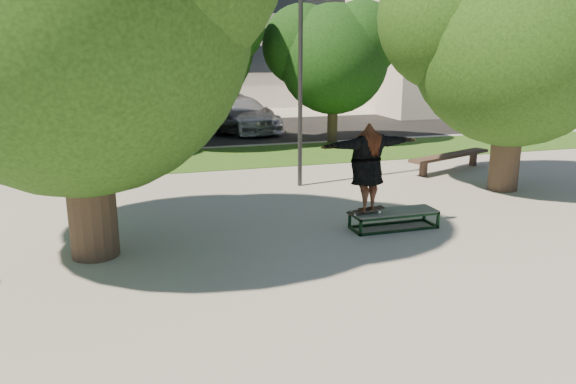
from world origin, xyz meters
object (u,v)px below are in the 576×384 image
object	(u,v)px
lamppost	(300,68)
bench	(450,157)
grind_box	(394,219)
car_silver_b	(241,114)
car_grey	(230,112)
car_dark	(185,116)
tree_right	(512,29)

from	to	relation	value
lamppost	bench	size ratio (longest dim) A/B	1.86
grind_box	car_silver_b	world-z (taller)	car_silver_b
car_grey	car_silver_b	size ratio (longest dim) A/B	1.12
lamppost	car_silver_b	world-z (taller)	lamppost
grind_box	bench	distance (m)	6.32
lamppost	car_dark	size ratio (longest dim) A/B	1.45
grind_box	bench	world-z (taller)	bench
car_silver_b	tree_right	bearing A→B (deg)	-83.34
lamppost	grind_box	size ratio (longest dim) A/B	3.39
tree_right	car_grey	distance (m)	14.54
tree_right	car_dark	bearing A→B (deg)	116.24
tree_right	grind_box	size ratio (longest dim) A/B	3.62
car_dark	grind_box	bearing A→B (deg)	-75.96
lamppost	car_silver_b	size ratio (longest dim) A/B	1.17
bench	car_silver_b	size ratio (longest dim) A/B	0.63
car_dark	car_grey	size ratio (longest dim) A/B	0.72
lamppost	car_grey	xyz separation A→B (m)	(0.38, 11.50, -2.34)
tree_right	grind_box	world-z (taller)	tree_right
car_silver_b	lamppost	bearing A→B (deg)	-105.64
tree_right	car_grey	xyz separation A→B (m)	(-4.54, 13.42, -3.28)
car_silver_b	car_grey	bearing A→B (deg)	103.06
lamppost	car_silver_b	bearing A→B (deg)	85.99
lamppost	car_silver_b	distance (m)	10.98
bench	car_grey	size ratio (longest dim) A/B	0.56
tree_right	car_grey	size ratio (longest dim) A/B	1.11
lamppost	car_grey	size ratio (longest dim) A/B	1.05
tree_right	bench	world-z (taller)	tree_right
lamppost	car_dark	bearing A→B (deg)	98.35
grind_box	car_dark	world-z (taller)	car_dark
grind_box	car_silver_b	xyz separation A→B (m)	(0.06, 14.83, 0.57)
car_dark	car_silver_b	xyz separation A→B (m)	(2.43, -0.79, 0.07)
tree_right	lamppost	distance (m)	5.36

